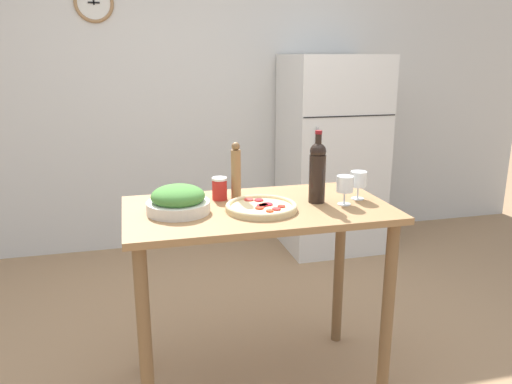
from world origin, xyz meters
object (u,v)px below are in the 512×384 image
at_px(wine_glass_far, 359,180).
at_px(pepper_mill, 236,172).
at_px(wine_bottle, 317,171).
at_px(salad_bowl, 178,200).
at_px(refrigerator, 331,154).
at_px(salt_canister, 220,189).
at_px(homemade_pizza, 262,207).
at_px(wine_glass_near, 345,185).

height_order(wine_glass_far, pepper_mill, pepper_mill).
distance_m(wine_bottle, pepper_mill, 0.38).
height_order(pepper_mill, salad_bowl, pepper_mill).
distance_m(refrigerator, pepper_mill, 1.95).
relative_size(refrigerator, wine_glass_far, 11.87).
bearing_deg(salt_canister, refrigerator, 51.53).
height_order(wine_bottle, homemade_pizza, wine_bottle).
bearing_deg(homemade_pizza, wine_bottle, 12.04).
bearing_deg(homemade_pizza, wine_glass_far, 6.67).
bearing_deg(refrigerator, wine_bottle, -115.00).
relative_size(wine_glass_far, salt_canister, 1.25).
bearing_deg(salt_canister, wine_glass_near, -22.77).
height_order(wine_glass_near, pepper_mill, pepper_mill).
xyz_separation_m(refrigerator, salad_bowl, (-1.44, -1.70, 0.18)).
bearing_deg(homemade_pizza, salad_bowl, 169.99).
relative_size(pepper_mill, salt_canister, 2.55).
relative_size(salad_bowl, salt_canister, 2.56).
xyz_separation_m(wine_glass_far, salt_canister, (-0.64, 0.16, -0.04)).
relative_size(wine_bottle, wine_glass_near, 2.50).
distance_m(wine_glass_near, salad_bowl, 0.76).
bearing_deg(salt_canister, wine_glass_far, -13.98).
bearing_deg(wine_glass_near, wine_bottle, 147.43).
distance_m(wine_glass_near, wine_glass_far, 0.12).
distance_m(pepper_mill, salt_canister, 0.11).
relative_size(wine_bottle, salad_bowl, 1.22).
relative_size(wine_glass_near, salt_canister, 1.25).
relative_size(homemade_pizza, salt_canister, 2.96).
relative_size(wine_glass_far, salad_bowl, 0.49).
height_order(refrigerator, wine_bottle, refrigerator).
distance_m(refrigerator, wine_glass_far, 1.81).
bearing_deg(wine_glass_near, refrigerator, 68.88).
bearing_deg(wine_glass_far, homemade_pizza, -173.33).
bearing_deg(wine_bottle, wine_glass_near, -32.57).
distance_m(wine_glass_near, salt_canister, 0.59).
distance_m(refrigerator, salt_canister, 1.98).
bearing_deg(pepper_mill, salad_bowl, -153.61).
bearing_deg(wine_bottle, wine_glass_far, -0.67).
bearing_deg(homemade_pizza, pepper_mill, 109.03).
distance_m(wine_bottle, salt_canister, 0.47).
bearing_deg(wine_glass_far, salt_canister, 166.02).
relative_size(wine_glass_far, homemade_pizza, 0.42).
bearing_deg(salad_bowl, salt_canister, 35.81).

